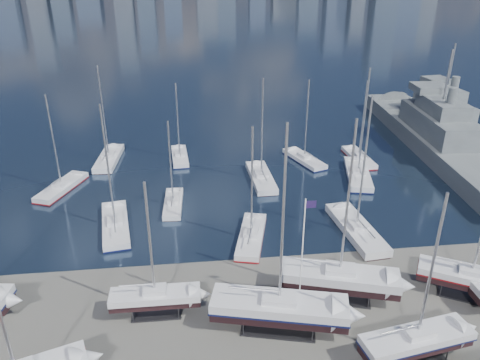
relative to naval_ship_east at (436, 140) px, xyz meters
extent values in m
plane|color=#605E59|center=(-36.54, -38.81, -1.67)|extent=(1400.00, 1400.00, 0.00)
cube|color=#1A293D|center=(-36.54, 271.19, -1.82)|extent=(1400.00, 600.00, 0.40)
cube|color=#2D2D33|center=(-45.70, -36.54, -1.59)|extent=(4.45, 2.08, 0.16)
cube|color=black|center=(-45.70, -36.54, -0.15)|extent=(8.08, 2.00, 0.64)
cube|color=silver|center=(-45.70, -36.54, 0.49)|extent=(8.08, 2.34, 0.64)
cube|color=silver|center=(-45.70, -36.54, 1.07)|extent=(2.03, 1.38, 0.50)
cylinder|color=#B2B2B7|center=(-45.70, -36.54, 6.25)|extent=(0.22, 0.22, 10.88)
cube|color=#2D2D33|center=(-35.01, -39.61, -1.59)|extent=(6.97, 4.45, 0.16)
cube|color=black|center=(-35.01, -39.61, 0.00)|extent=(12.04, 5.60, 0.94)
cube|color=silver|center=(-35.01, -39.61, 0.93)|extent=(12.16, 6.07, 0.94)
cube|color=#0C133F|center=(-35.01, -39.61, 0.50)|extent=(12.28, 6.13, 0.19)
cube|color=silver|center=(-35.01, -39.61, 1.65)|extent=(3.32, 2.63, 0.50)
cylinder|color=#B2B2B7|center=(-35.01, -39.61, 9.31)|extent=(0.22, 0.22, 15.81)
cube|color=#2D2D33|center=(-28.53, -36.09, -1.59)|extent=(6.61, 4.43, 0.16)
cube|color=black|center=(-28.53, -36.09, -0.03)|extent=(11.31, 5.74, 0.88)
cube|color=silver|center=(-28.53, -36.09, 0.85)|extent=(11.45, 6.18, 0.88)
cube|color=silver|center=(-28.53, -36.09, 1.54)|extent=(3.18, 2.58, 0.50)
cylinder|color=#B2B2B7|center=(-28.53, -36.09, 8.73)|extent=(0.22, 0.22, 14.88)
cube|color=#2D2D33|center=(-24.84, -44.42, -1.59)|extent=(5.38, 3.14, 0.16)
cube|color=black|center=(-24.84, -44.42, -0.10)|extent=(9.45, 3.71, 0.74)
cube|color=silver|center=(-24.84, -44.42, 0.63)|extent=(9.51, 4.09, 0.74)
cube|color=#0C133F|center=(-24.84, -44.42, 0.29)|extent=(9.61, 4.13, 0.15)
cube|color=silver|center=(-24.84, -44.42, 1.25)|extent=(2.53, 1.91, 0.50)
cylinder|color=#B2B2B7|center=(-24.84, -44.42, 7.22)|extent=(0.22, 0.22, 12.43)
cube|color=#2D2D33|center=(-16.11, -37.44, -1.59)|extent=(5.70, 4.70, 0.16)
cube|color=black|center=(-16.11, -37.44, -0.09)|extent=(9.30, 6.76, 0.76)
cube|color=silver|center=(-16.11, -37.44, 0.66)|extent=(9.50, 7.10, 0.76)
cube|color=maroon|center=(-16.11, -37.44, 0.32)|extent=(9.60, 7.17, 0.15)
cube|color=silver|center=(-16.11, -37.44, 1.29)|extent=(2.85, 2.57, 0.50)
cube|color=black|center=(-60.07, -9.01, -1.93)|extent=(5.65, 9.70, 0.76)
cube|color=silver|center=(-60.07, -9.01, -1.16)|extent=(6.02, 9.85, 0.76)
cube|color=maroon|center=(-60.07, -9.01, -1.52)|extent=(6.08, 9.95, 0.15)
cube|color=silver|center=(-60.07, -9.01, -0.53)|extent=(2.37, 2.81, 0.50)
cylinder|color=#B2B2B7|center=(-60.07, -9.01, 5.66)|extent=(0.22, 0.22, 12.88)
cube|color=black|center=(-54.86, 1.00, -1.96)|extent=(3.31, 10.83, 0.85)
cube|color=silver|center=(-54.86, 1.00, -1.11)|extent=(3.76, 10.86, 0.85)
cube|color=silver|center=(-54.86, 1.00, -0.43)|extent=(1.98, 2.79, 0.50)
cylinder|color=#B2B2B7|center=(-54.86, 1.00, 6.52)|extent=(0.22, 0.22, 14.41)
cube|color=black|center=(-51.27, -20.60, -1.96)|extent=(4.12, 10.97, 0.86)
cube|color=silver|center=(-51.27, -20.60, -1.11)|extent=(4.57, 11.04, 0.86)
cube|color=#0C133F|center=(-51.27, -20.60, -1.50)|extent=(4.61, 11.15, 0.17)
cube|color=silver|center=(-51.27, -20.60, -0.43)|extent=(2.18, 2.92, 0.50)
cylinder|color=#B2B2B7|center=(-51.27, -20.60, 6.55)|extent=(0.22, 0.22, 14.46)
cube|color=black|center=(-44.41, -15.75, -1.88)|extent=(2.30, 8.22, 0.65)
cube|color=silver|center=(-44.41, -15.75, -1.23)|extent=(2.64, 8.23, 0.65)
cube|color=silver|center=(-44.41, -15.75, -0.66)|extent=(1.46, 2.09, 0.50)
cylinder|color=#B2B2B7|center=(-44.41, -15.75, 4.59)|extent=(0.22, 0.22, 10.99)
cube|color=black|center=(-43.52, 0.67, -1.90)|extent=(2.53, 8.77, 0.69)
cube|color=silver|center=(-43.52, 0.67, -1.21)|extent=(2.89, 8.79, 0.69)
cube|color=#0C133F|center=(-43.52, 0.67, -1.52)|extent=(2.92, 8.87, 0.14)
cube|color=silver|center=(-43.52, 0.67, -0.61)|extent=(1.57, 2.24, 0.50)
cylinder|color=#B2B2B7|center=(-43.52, 0.67, 4.99)|extent=(0.22, 0.22, 11.70)
cube|color=black|center=(-35.35, -25.06, -1.93)|extent=(4.57, 9.81, 0.76)
cube|color=silver|center=(-35.35, -25.06, -1.16)|extent=(4.96, 9.91, 0.76)
cube|color=maroon|center=(-35.35, -25.06, -1.52)|extent=(5.01, 10.01, 0.15)
cube|color=silver|center=(-35.35, -25.06, -0.53)|extent=(2.15, 2.71, 0.50)
cylinder|color=#B2B2B7|center=(-35.35, -25.06, 5.66)|extent=(0.22, 0.22, 12.89)
cube|color=black|center=(-31.66, -9.19, -1.96)|extent=(2.82, 10.60, 0.84)
cube|color=silver|center=(-31.66, -9.19, -1.12)|extent=(3.26, 10.61, 0.84)
cube|color=silver|center=(-31.66, -9.19, -0.45)|extent=(1.85, 2.68, 0.50)
cylinder|color=#B2B2B7|center=(-31.66, -9.19, 6.41)|extent=(0.22, 0.22, 14.22)
cube|color=black|center=(-23.59, -2.79, -1.92)|extent=(5.18, 9.41, 0.74)
cube|color=silver|center=(-23.59, -2.79, -1.18)|extent=(5.55, 9.54, 0.74)
cube|color=#0C133F|center=(-23.59, -2.79, -1.52)|extent=(5.60, 9.64, 0.15)
cube|color=silver|center=(-23.59, -2.79, -0.56)|extent=(2.24, 2.69, 0.50)
cylinder|color=#B2B2B7|center=(-23.59, -2.79, 5.41)|extent=(0.22, 0.22, 12.44)
cube|color=black|center=(-22.79, -25.01, -1.99)|extent=(3.82, 11.78, 0.93)
cube|color=silver|center=(-22.79, -25.01, -1.07)|extent=(4.31, 11.83, 0.93)
cube|color=silver|center=(-22.79, -25.01, -0.35)|extent=(2.21, 3.06, 0.50)
cylinder|color=#B2B2B7|center=(-22.79, -25.01, 7.21)|extent=(0.22, 0.22, 15.63)
cube|color=black|center=(-17.15, -9.80, -1.98)|extent=(5.24, 11.63, 0.91)
cube|color=silver|center=(-17.15, -9.80, -1.08)|extent=(5.71, 11.74, 0.91)
cube|color=#0C133F|center=(-17.15, -9.80, -1.50)|extent=(5.76, 11.86, 0.18)
cube|color=silver|center=(-17.15, -9.80, -0.38)|extent=(2.51, 3.19, 0.50)
cylinder|color=#B2B2B7|center=(-17.15, -9.80, 7.01)|extent=(0.22, 0.22, 15.27)
cube|color=black|center=(-14.65, -3.21, -1.91)|extent=(2.66, 9.14, 0.72)
cube|color=silver|center=(-14.65, -3.21, -1.19)|extent=(3.03, 9.17, 0.72)
cube|color=maroon|center=(-14.65, -3.21, -1.52)|extent=(3.06, 9.26, 0.14)
cube|color=silver|center=(-14.65, -3.21, -0.58)|extent=(1.64, 2.34, 0.50)
cylinder|color=#B2B2B7|center=(-14.65, -3.21, 5.27)|extent=(0.22, 0.22, 12.20)
cube|color=slate|center=(0.00, -0.07, -1.15)|extent=(11.85, 52.64, 4.70)
cube|color=slate|center=(0.00, -0.07, 3.00)|extent=(7.90, 18.68, 3.60)
cube|color=slate|center=(0.00, -0.07, 6.00)|extent=(5.70, 10.75, 2.40)
cube|color=slate|center=(0.35, 5.14, 7.70)|extent=(6.18, 5.60, 1.20)
cylinder|color=#B2B2B7|center=(0.00, -0.07, 11.20)|extent=(0.30, 0.30, 8.00)
cube|color=slate|center=(6.16, 9.76, -1.28)|extent=(9.95, 38.79, 3.45)
cube|color=slate|center=(6.16, 9.76, 2.25)|extent=(6.23, 13.85, 3.60)
cube|color=slate|center=(6.16, 9.76, 5.25)|extent=(4.43, 8.00, 2.40)
cube|color=slate|center=(5.78, 13.58, 6.95)|extent=(4.66, 4.25, 1.20)
cylinder|color=#B2B2B7|center=(6.16, 9.76, 10.45)|extent=(0.30, 0.30, 8.00)
cylinder|color=white|center=(-32.57, -37.05, 3.99)|extent=(0.12, 0.12, 11.33)
cube|color=#231543|center=(-32.10, -37.05, 9.09)|extent=(0.94, 0.05, 0.66)
camera|label=1|loc=(-42.09, -70.77, 27.50)|focal=35.00mm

